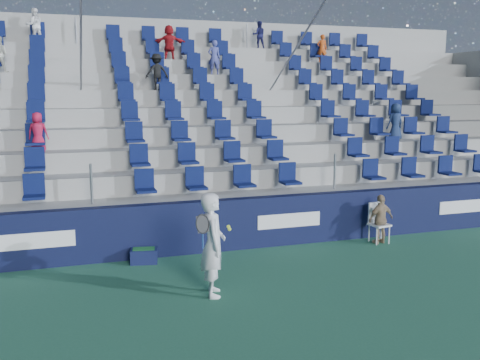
% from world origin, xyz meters
% --- Properties ---
extents(ground, '(70.00, 70.00, 0.00)m').
position_xyz_m(ground, '(0.00, 0.00, 0.00)').
color(ground, '#2C684B').
rests_on(ground, ground).
extents(sponsor_wall, '(24.00, 0.32, 1.20)m').
position_xyz_m(sponsor_wall, '(0.00, 3.15, 0.60)').
color(sponsor_wall, '#0D1233').
rests_on(sponsor_wall, ground).
extents(grandstand, '(24.00, 8.17, 6.63)m').
position_xyz_m(grandstand, '(-0.01, 8.24, 2.13)').
color(grandstand, '#999994').
rests_on(grandstand, ground).
extents(tennis_player, '(0.69, 0.76, 1.90)m').
position_xyz_m(tennis_player, '(-1.05, 0.51, 0.95)').
color(tennis_player, silver).
rests_on(tennis_player, ground).
extents(line_judge_chair, '(0.50, 0.51, 0.98)m').
position_xyz_m(line_judge_chair, '(3.70, 2.65, 0.56)').
color(line_judge_chair, white).
rests_on(line_judge_chair, ground).
extents(line_judge, '(0.74, 0.38, 1.21)m').
position_xyz_m(line_judge, '(3.70, 2.50, 0.60)').
color(line_judge, tan).
rests_on(line_judge, ground).
extents(ball_bin, '(0.63, 0.47, 0.32)m').
position_xyz_m(ball_bin, '(-2.00, 2.75, 0.17)').
color(ball_bin, '#10163D').
rests_on(ball_bin, ground).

